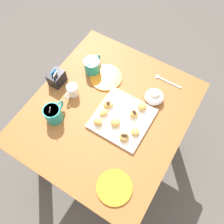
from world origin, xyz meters
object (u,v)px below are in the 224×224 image
object	(u,v)px
coffee_mug_teal_right	(92,66)
beignet_2	(108,104)
beignet_0	(115,123)
beignet_4	(98,122)
beignet_3	(124,137)
dining_table	(108,122)
saucer_orange_left	(114,187)
pastry_plate_square	(122,119)
beignet_7	(135,132)
coffee_mug_teal_left	(53,113)
cream_pitcher_white	(72,90)
beignet_1	(142,106)
beignet_6	(134,114)
sugar_caddy	(57,78)
ice_cream_bowl	(154,96)
beignet_5	(104,113)
saucer_orange_right	(106,77)

from	to	relation	value
coffee_mug_teal_right	beignet_2	distance (m)	0.26
beignet_0	beignet_4	world-z (taller)	same
beignet_2	beignet_3	world-z (taller)	beignet_3
dining_table	saucer_orange_left	world-z (taller)	saucer_orange_left
pastry_plate_square	beignet_7	distance (m)	0.11
coffee_mug_teal_left	beignet_2	xyz separation A→B (m)	(0.20, -0.21, -0.02)
beignet_3	cream_pitcher_white	bearing A→B (deg)	77.18
pastry_plate_square	beignet_2	distance (m)	0.11
cream_pitcher_white	beignet_1	world-z (taller)	cream_pitcher_white
dining_table	saucer_orange_left	xyz separation A→B (m)	(-0.32, -0.23, 0.14)
coffee_mug_teal_left	beignet_3	xyz separation A→B (m)	(0.08, -0.37, -0.02)
dining_table	coffee_mug_teal_right	world-z (taller)	coffee_mug_teal_right
beignet_0	beignet_6	world-z (taller)	same
coffee_mug_teal_left	sugar_caddy	size ratio (longest dim) A/B	1.32
ice_cream_bowl	saucer_orange_left	world-z (taller)	ice_cream_bowl
cream_pitcher_white	beignet_5	size ratio (longest dim) A/B	2.22
ice_cream_bowl	beignet_1	bearing A→B (deg)	163.62
ice_cream_bowl	saucer_orange_right	distance (m)	0.30
pastry_plate_square	beignet_0	distance (m)	0.06
beignet_0	beignet_4	size ratio (longest dim) A/B	1.05
cream_pitcher_white	sugar_caddy	bearing A→B (deg)	80.71
beignet_7	beignet_6	bearing A→B (deg)	33.23
coffee_mug_teal_left	beignet_5	distance (m)	0.26
pastry_plate_square	beignet_5	world-z (taller)	beignet_5
coffee_mug_teal_right	beignet_3	distance (m)	0.46
ice_cream_bowl	beignet_3	bearing A→B (deg)	175.61
pastry_plate_square	coffee_mug_teal_left	world-z (taller)	coffee_mug_teal_left
ice_cream_bowl	beignet_1	distance (m)	0.09
beignet_7	beignet_5	bearing A→B (deg)	87.51
sugar_caddy	beignet_4	xyz separation A→B (m)	(-0.11, -0.34, -0.01)
dining_table	beignet_4	xyz separation A→B (m)	(-0.09, -0.00, 0.17)
coffee_mug_teal_left	beignet_7	world-z (taller)	coffee_mug_teal_left
coffee_mug_teal_right	beignet_0	size ratio (longest dim) A/B	2.61
beignet_0	beignet_1	size ratio (longest dim) A/B	1.03
dining_table	saucer_orange_right	bearing A→B (deg)	34.66
coffee_mug_teal_left	saucer_orange_right	distance (m)	0.37
dining_table	beignet_3	world-z (taller)	beignet_3
beignet_6	beignet_7	world-z (taller)	beignet_6
pastry_plate_square	coffee_mug_teal_right	size ratio (longest dim) A/B	2.08
cream_pitcher_white	beignet_4	xyz separation A→B (m)	(-0.09, -0.22, -0.00)
saucer_orange_left	beignet_4	xyz separation A→B (m)	(0.23, 0.23, 0.03)
sugar_caddy	saucer_orange_left	distance (m)	0.67
saucer_orange_left	beignet_5	xyz separation A→B (m)	(0.29, 0.24, 0.03)
beignet_4	beignet_7	xyz separation A→B (m)	(0.05, -0.19, -0.00)
pastry_plate_square	coffee_mug_teal_right	bearing A→B (deg)	58.77
beignet_5	beignet_7	size ratio (longest dim) A/B	1.00
beignet_2	beignet_3	distance (m)	0.20
beignet_5	coffee_mug_teal_left	bearing A→B (deg)	124.44
ice_cream_bowl	beignet_2	distance (m)	0.25
coffee_mug_teal_right	beignet_5	bearing A→B (deg)	-135.29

